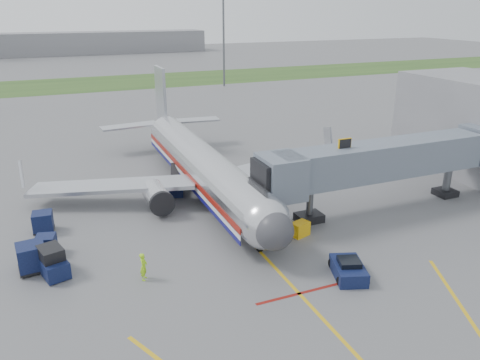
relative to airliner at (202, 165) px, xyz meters
name	(u,v)px	position (x,y,z in m)	size (l,w,h in m)	color
ground	(271,264)	(0.00, -15.25, -2.65)	(400.00, 400.00, 0.00)	#565659
grass_strip	(103,83)	(0.00, 74.75, -2.64)	(300.00, 25.00, 0.01)	#2D4C1E
apron_markings	(329,325)	(0.00, -22.65, -2.64)	(21.52, 50.00, 0.01)	gold
airliner	(202,165)	(0.00, 0.00, 0.00)	(32.10, 35.67, 10.25)	silver
jet_bridge	(380,161)	(12.86, -10.25, 1.82)	(25.30, 4.00, 6.90)	slate
terminal	(480,124)	(30.00, -5.25, 2.35)	(10.00, 16.00, 10.00)	slate
light_mast_right	(224,37)	(25.00, 59.75, 8.13)	(2.00, 0.44, 20.40)	#595B60
distant_terminal	(47,44)	(-10.00, 154.75, 1.35)	(120.00, 14.00, 8.00)	slate
pushback_tug	(348,269)	(4.00, -18.75, -2.11)	(2.80, 3.55, 1.29)	#0B1133
baggage_tug	(52,262)	(-14.18, -10.81, -1.76)	(2.22, 3.17, 2.01)	#0B1133
baggage_cart_a	(32,257)	(-15.44, -9.80, -1.64)	(2.01, 2.01, 1.97)	#0B1133
baggage_cart_b	(43,222)	(-14.63, -3.74, -1.80)	(1.66, 1.66, 1.66)	#0B1133
baggage_cart_c	(46,245)	(-14.50, -7.73, -1.90)	(1.65, 1.65, 1.47)	#0B1133
belt_loader	(176,186)	(-2.49, 0.79, -2.12)	(2.34, 4.50, 2.12)	#0B1133
ground_power_cart	(300,229)	(4.00, -12.25, -2.08)	(1.65, 1.34, 1.14)	#E2A60D
ramp_worker	(144,267)	(-8.65, -13.83, -1.68)	(0.70, 0.46, 1.92)	#A6EC1B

